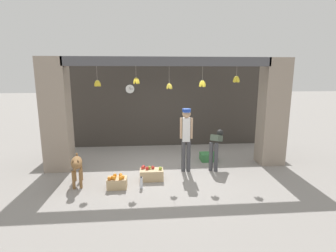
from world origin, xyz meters
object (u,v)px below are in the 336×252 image
(shopkeeper, at_px, (186,135))
(fruit_crate_apples, at_px, (151,174))
(water_bottle, at_px, (141,183))
(dog, at_px, (77,165))
(fruit_crate_oranges, at_px, (117,182))
(produce_box_green, at_px, (208,157))
(worker_stooping, at_px, (216,145))
(wall_clock, at_px, (130,89))

(shopkeeper, height_order, fruit_crate_apples, shopkeeper)
(shopkeeper, height_order, water_bottle, shopkeeper)
(dog, height_order, fruit_crate_oranges, dog)
(dog, relative_size, fruit_crate_oranges, 2.05)
(produce_box_green, bearing_deg, worker_stooping, -86.19)
(dog, bearing_deg, worker_stooping, 91.27)
(worker_stooping, xyz_separation_m, wall_clock, (-2.48, 2.51, 1.41))
(worker_stooping, bearing_deg, water_bottle, -121.20)
(dog, relative_size, wall_clock, 2.87)
(shopkeeper, relative_size, worker_stooping, 1.66)
(wall_clock, bearing_deg, dog, -108.48)
(fruit_crate_apples, relative_size, wall_clock, 1.81)
(dog, xyz_separation_m, produce_box_green, (3.56, 1.50, -0.40))
(worker_stooping, bearing_deg, produce_box_green, 123.53)
(shopkeeper, xyz_separation_m, water_bottle, (-1.21, -1.01, -0.90))
(worker_stooping, bearing_deg, fruit_crate_apples, -130.31)
(water_bottle, height_order, wall_clock, wall_clock)
(worker_stooping, xyz_separation_m, water_bottle, (-2.07, -1.15, -0.55))
(fruit_crate_apples, bearing_deg, shopkeeper, 28.34)
(shopkeeper, relative_size, fruit_crate_oranges, 3.81)
(dog, distance_m, produce_box_green, 3.88)
(shopkeeper, xyz_separation_m, fruit_crate_apples, (-0.96, -0.52, -0.89))
(worker_stooping, height_order, water_bottle, worker_stooping)
(fruit_crate_apples, xyz_separation_m, wall_clock, (-0.66, 3.17, 1.95))
(dog, xyz_separation_m, water_bottle, (1.53, -0.32, -0.38))
(wall_clock, bearing_deg, fruit_crate_oranges, -92.39)
(dog, distance_m, worker_stooping, 3.70)
(produce_box_green, height_order, water_bottle, water_bottle)
(fruit_crate_apples, bearing_deg, produce_box_green, 36.99)
(dog, bearing_deg, wall_clock, 149.84)
(dog, xyz_separation_m, fruit_crate_apples, (1.78, 0.17, -0.37))
(water_bottle, bearing_deg, worker_stooping, 29.09)
(produce_box_green, bearing_deg, fruit_crate_oranges, -145.92)
(shopkeeper, bearing_deg, water_bottle, 47.07)
(fruit_crate_apples, height_order, wall_clock, wall_clock)
(wall_clock, bearing_deg, water_bottle, -83.56)
(dog, height_order, produce_box_green, dog)
(worker_stooping, distance_m, fruit_crate_oranges, 2.90)
(shopkeeper, distance_m, worker_stooping, 0.94)
(dog, relative_size, fruit_crate_apples, 1.59)
(fruit_crate_oranges, bearing_deg, shopkeeper, 27.72)
(dog, relative_size, produce_box_green, 1.99)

